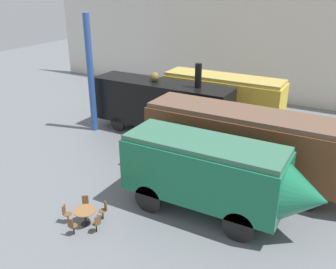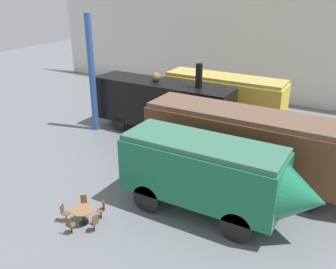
{
  "view_description": "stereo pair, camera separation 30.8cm",
  "coord_description": "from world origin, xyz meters",
  "views": [
    {
      "loc": [
        8.66,
        -16.56,
        10.02
      ],
      "look_at": [
        -1.12,
        1.0,
        1.6
      ],
      "focal_mm": 40.0,
      "sensor_mm": 36.0,
      "label": 1
    },
    {
      "loc": [
        8.92,
        -16.41,
        10.02
      ],
      "look_at": [
        -1.12,
        1.0,
        1.6
      ],
      "focal_mm": 40.0,
      "sensor_mm": 36.0,
      "label": 2
    }
  ],
  "objects": [
    {
      "name": "cafe_table_near",
      "position": [
        -1.17,
        -6.36,
        0.59
      ],
      "size": [
        0.99,
        0.99,
        0.71
      ],
      "color": "black",
      "rests_on": "ground_plane"
    },
    {
      "name": "support_pillar",
      "position": [
        -8.0,
        2.61,
        4.0
      ],
      "size": [
        0.44,
        0.44,
        8.0
      ],
      "color": "#2D519E",
      "rests_on": "ground_plane"
    },
    {
      "name": "passenger_coach_wooden",
      "position": [
        3.75,
        0.7,
        2.34
      ],
      "size": [
        10.82,
        2.7,
        3.89
      ],
      "color": "brown",
      "rests_on": "ground_plane"
    },
    {
      "name": "streamlined_locomotive",
      "position": [
        3.53,
        -2.95,
        2.17
      ],
      "size": [
        8.8,
        2.67,
        3.56
      ],
      "color": "#196B47",
      "rests_on": "ground_plane"
    },
    {
      "name": "cafe_chair_1",
      "position": [
        -0.7,
        -5.63,
        0.51
      ],
      "size": [
        0.39,
        0.4,
        0.87
      ],
      "rotation": [
        0.0,
        0.0,
        10.42
      ],
      "color": "black",
      "rests_on": "ground_plane"
    },
    {
      "name": "cafe_chair_0",
      "position": [
        -0.33,
        -6.58,
        0.51
      ],
      "size": [
        0.38,
        0.36,
        0.87
      ],
      "rotation": [
        0.0,
        0.0,
        9.17
      ],
      "color": "black",
      "rests_on": "ground_plane"
    },
    {
      "name": "steam_locomotive",
      "position": [
        -3.49,
        4.35,
        2.17
      ],
      "size": [
        9.72,
        2.41,
        5.18
      ],
      "color": "black",
      "rests_on": "ground_plane"
    },
    {
      "name": "passenger_coach_vintage",
      "position": [
        -0.62,
        8.33,
        2.09
      ],
      "size": [
        8.74,
        2.48,
        3.57
      ],
      "color": "gold",
      "rests_on": "ground_plane"
    },
    {
      "name": "backdrop_wall",
      "position": [
        0.0,
        15.4,
        4.5
      ],
      "size": [
        44.0,
        0.15,
        9.0
      ],
      "color": "silver",
      "rests_on": "ground_plane"
    },
    {
      "name": "cafe_chair_4",
      "position": [
        -1.12,
        -7.23,
        0.51
      ],
      "size": [
        0.36,
        0.36,
        0.87
      ],
      "rotation": [
        0.0,
        0.0,
        14.19
      ],
      "color": "black",
      "rests_on": "ground_plane"
    },
    {
      "name": "ground_plane",
      "position": [
        0.0,
        0.0,
        0.0
      ],
      "size": [
        80.0,
        80.0,
        0.0
      ],
      "primitive_type": "plane",
      "color": "slate"
    },
    {
      "name": "cafe_chair_2",
      "position": [
        -1.72,
        -5.69,
        0.51
      ],
      "size": [
        0.4,
        0.41,
        0.87
      ],
      "rotation": [
        0.0,
        0.0,
        11.68
      ],
      "color": "black",
      "rests_on": "ground_plane"
    },
    {
      "name": "cafe_chair_3",
      "position": [
        -1.98,
        -6.67,
        0.51
      ],
      "size": [
        0.39,
        0.38,
        0.87
      ],
      "rotation": [
        0.0,
        0.0,
        12.94
      ],
      "color": "black",
      "rests_on": "ground_plane"
    },
    {
      "name": "visitor_person",
      "position": [
        0.11,
        -1.21,
        0.96
      ],
      "size": [
        0.34,
        0.34,
        1.77
      ],
      "color": "#262633",
      "rests_on": "ground_plane"
    }
  ]
}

